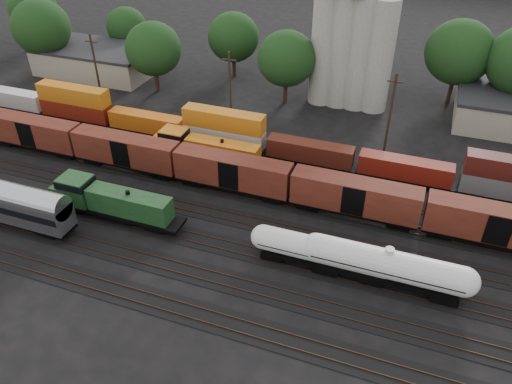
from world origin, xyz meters
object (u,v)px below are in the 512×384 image
(green_locomotive, at_px, (108,200))
(orange_locomotive, at_px, (203,149))
(tank_car_a, at_px, (322,252))
(grain_silo, at_px, (352,39))

(green_locomotive, bearing_deg, orange_locomotive, 70.90)
(green_locomotive, relative_size, orange_locomotive, 0.99)
(tank_car_a, xyz_separation_m, orange_locomotive, (-20.48, 15.00, 0.04))
(green_locomotive, distance_m, grain_silo, 46.29)
(orange_locomotive, bearing_deg, grain_silo, 60.91)
(orange_locomotive, height_order, grain_silo, grain_silo)
(orange_locomotive, distance_m, grain_silo, 31.02)
(grain_silo, bearing_deg, green_locomotive, -115.62)
(tank_car_a, distance_m, orange_locomotive, 25.38)
(tank_car_a, height_order, grain_silo, grain_silo)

